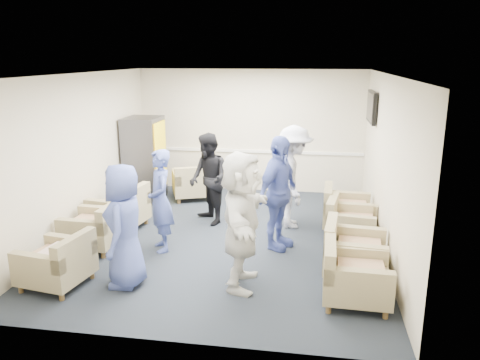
% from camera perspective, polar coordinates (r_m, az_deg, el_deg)
% --- Properties ---
extents(floor, '(6.00, 6.00, 0.00)m').
position_cam_1_polar(floor, '(7.95, -1.68, -7.07)').
color(floor, black).
rests_on(floor, ground).
extents(ceiling, '(6.00, 6.00, 0.00)m').
position_cam_1_polar(ceiling, '(7.37, -1.85, 12.78)').
color(ceiling, white).
rests_on(ceiling, back_wall).
extents(back_wall, '(5.00, 0.02, 2.70)m').
position_cam_1_polar(back_wall, '(10.46, 1.29, 5.98)').
color(back_wall, beige).
rests_on(back_wall, floor).
extents(front_wall, '(5.00, 0.02, 2.70)m').
position_cam_1_polar(front_wall, '(4.74, -8.50, -5.29)').
color(front_wall, beige).
rests_on(front_wall, floor).
extents(left_wall, '(0.02, 6.00, 2.70)m').
position_cam_1_polar(left_wall, '(8.37, -18.86, 2.92)').
color(left_wall, beige).
rests_on(left_wall, floor).
extents(right_wall, '(0.02, 6.00, 2.70)m').
position_cam_1_polar(right_wall, '(7.50, 17.36, 1.73)').
color(right_wall, beige).
rests_on(right_wall, floor).
extents(chair_rail, '(4.98, 0.04, 0.06)m').
position_cam_1_polar(chair_rail, '(10.52, 1.26, 3.54)').
color(chair_rail, white).
rests_on(chair_rail, back_wall).
extents(tv, '(0.10, 1.00, 0.58)m').
position_cam_1_polar(tv, '(9.15, 15.75, 8.55)').
color(tv, black).
rests_on(tv, right_wall).
extents(armchair_left_near, '(0.90, 0.90, 0.62)m').
position_cam_1_polar(armchair_left_near, '(6.71, -21.19, -9.55)').
color(armchair_left_near, '#8A7D59').
rests_on(armchair_left_near, floor).
extents(armchair_left_mid, '(0.83, 0.83, 0.64)m').
position_cam_1_polar(armchair_left_mid, '(7.77, -17.13, -5.76)').
color(armchair_left_mid, '#8A7D59').
rests_on(armchair_left_mid, floor).
extents(armchair_left_far, '(0.95, 0.95, 0.67)m').
position_cam_1_polar(armchair_left_far, '(8.51, -14.21, -3.63)').
color(armchair_left_far, '#8A7D59').
rests_on(armchair_left_far, floor).
extents(armchair_right_near, '(0.83, 0.83, 0.65)m').
position_cam_1_polar(armchair_right_near, '(6.05, 13.48, -11.50)').
color(armchair_right_near, '#8A7D59').
rests_on(armchair_right_near, floor).
extents(armchair_right_midnear, '(0.90, 0.90, 0.66)m').
position_cam_1_polar(armchair_right_midnear, '(6.72, 13.37, -8.68)').
color(armchair_right_midnear, '#8A7D59').
rests_on(armchair_right_midnear, floor).
extents(armchair_right_midfar, '(0.89, 0.89, 0.62)m').
position_cam_1_polar(armchair_right_midfar, '(7.89, 13.07, -5.23)').
color(armchair_right_midfar, '#8A7D59').
rests_on(armchair_right_midfar, floor).
extents(armchair_right_far, '(0.85, 0.85, 0.65)m').
position_cam_1_polar(armchair_right_far, '(8.42, 12.52, -3.79)').
color(armchair_right_far, '#8A7D59').
rests_on(armchair_right_far, floor).
extents(armchair_corner, '(1.05, 1.05, 0.65)m').
position_cam_1_polar(armchair_corner, '(10.01, -5.78, -0.52)').
color(armchair_corner, '#8A7D59').
rests_on(armchair_corner, floor).
extents(vending_machine, '(0.71, 0.83, 1.75)m').
position_cam_1_polar(vending_machine, '(10.01, -11.54, 2.53)').
color(vending_machine, '#4A4A51').
rests_on(vending_machine, floor).
extents(backpack, '(0.27, 0.20, 0.44)m').
position_cam_1_polar(backpack, '(8.18, -13.99, -5.19)').
color(backpack, black).
rests_on(backpack, floor).
extents(pillow, '(0.37, 0.46, 0.12)m').
position_cam_1_polar(pillow, '(6.65, -21.31, -8.24)').
color(pillow, beige).
rests_on(pillow, armchair_left_near).
extents(person_front_left, '(0.61, 0.86, 1.65)m').
position_cam_1_polar(person_front_left, '(6.31, -13.89, -5.45)').
color(person_front_left, '#4555A6').
rests_on(person_front_left, floor).
extents(person_mid_left, '(0.62, 0.70, 1.61)m').
position_cam_1_polar(person_mid_left, '(7.33, -9.67, -2.51)').
color(person_mid_left, '#4555A6').
rests_on(person_mid_left, floor).
extents(person_back_left, '(0.98, 1.02, 1.65)m').
position_cam_1_polar(person_back_left, '(8.42, -3.87, 0.10)').
color(person_back_left, black).
rests_on(person_back_left, floor).
extents(person_back_right, '(0.81, 1.25, 1.82)m').
position_cam_1_polar(person_back_right, '(8.26, 6.50, 0.34)').
color(person_back_right, silver).
rests_on(person_back_right, floor).
extents(person_mid_right, '(0.84, 1.15, 1.81)m').
position_cam_1_polar(person_mid_right, '(7.30, 4.65, -1.62)').
color(person_mid_right, '#4555A6').
rests_on(person_mid_right, floor).
extents(person_front_right, '(0.56, 1.70, 1.83)m').
position_cam_1_polar(person_front_right, '(6.06, 0.22, -4.96)').
color(person_front_right, silver).
rests_on(person_front_right, floor).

